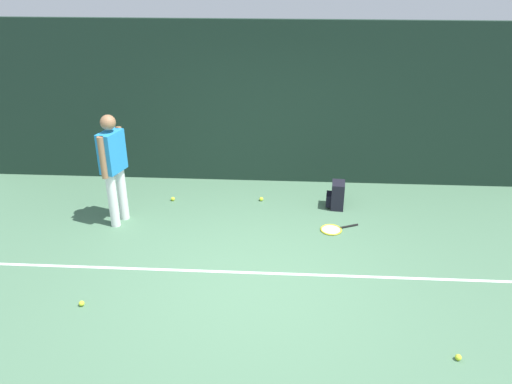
% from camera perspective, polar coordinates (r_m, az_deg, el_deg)
% --- Properties ---
extents(ground_plane, '(12.00, 12.00, 0.00)m').
position_cam_1_polar(ground_plane, '(6.74, -0.21, -9.16)').
color(ground_plane, '#4C7556').
extents(back_fence, '(10.00, 0.10, 2.78)m').
position_cam_1_polar(back_fence, '(8.88, 1.03, 9.60)').
color(back_fence, '#192D23').
rests_on(back_fence, ground).
extents(court_line, '(9.00, 0.05, 0.00)m').
position_cam_1_polar(court_line, '(6.79, -0.18, -8.89)').
color(court_line, white).
rests_on(court_line, ground).
extents(tennis_player, '(0.33, 0.51, 1.70)m').
position_cam_1_polar(tennis_player, '(7.81, -15.46, 3.05)').
color(tennis_player, white).
rests_on(tennis_player, ground).
extents(tennis_racket, '(0.63, 0.43, 0.03)m').
position_cam_1_polar(tennis_racket, '(7.81, 8.47, -4.09)').
color(tennis_racket, black).
rests_on(tennis_racket, ground).
extents(backpack, '(0.30, 0.32, 0.44)m').
position_cam_1_polar(backpack, '(8.38, 8.88, -0.40)').
color(backpack, black).
rests_on(backpack, ground).
extents(tennis_ball_near_player, '(0.07, 0.07, 0.07)m').
position_cam_1_polar(tennis_ball_near_player, '(8.57, 0.59, -0.77)').
color(tennis_ball_near_player, '#CCE033').
rests_on(tennis_ball_near_player, ground).
extents(tennis_ball_by_fence, '(0.07, 0.07, 0.07)m').
position_cam_1_polar(tennis_ball_by_fence, '(6.56, -18.66, -11.56)').
color(tennis_ball_by_fence, '#CCE033').
rests_on(tennis_ball_by_fence, ground).
extents(tennis_ball_mid_court, '(0.07, 0.07, 0.07)m').
position_cam_1_polar(tennis_ball_mid_court, '(8.68, -9.15, -0.75)').
color(tennis_ball_mid_court, '#CCE033').
rests_on(tennis_ball_mid_court, ground).
extents(tennis_ball_far_left, '(0.07, 0.07, 0.07)m').
position_cam_1_polar(tennis_ball_far_left, '(5.93, 21.40, -16.61)').
color(tennis_ball_far_left, '#CCE033').
rests_on(tennis_ball_far_left, ground).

